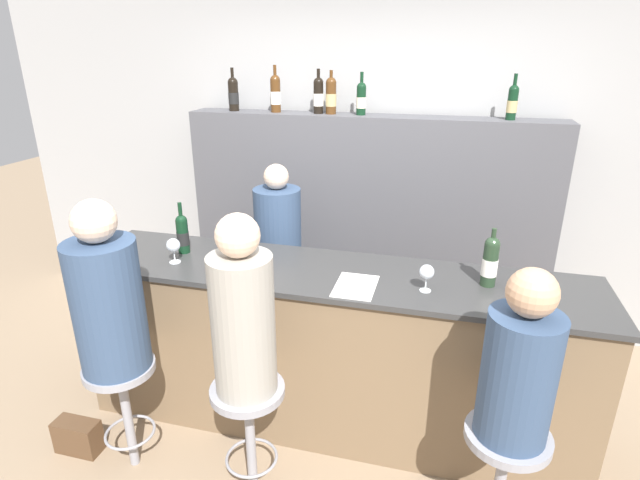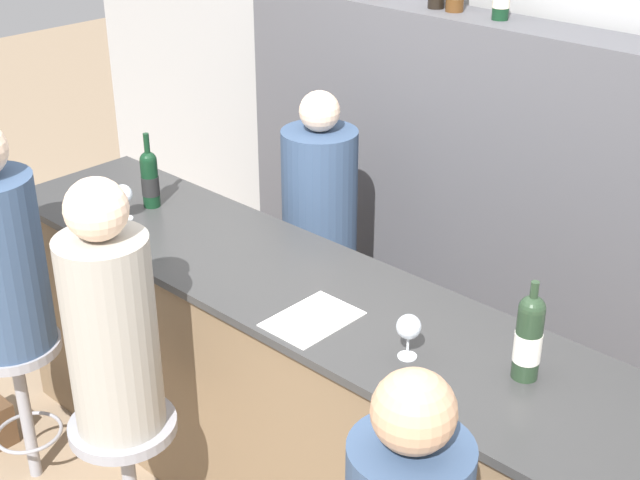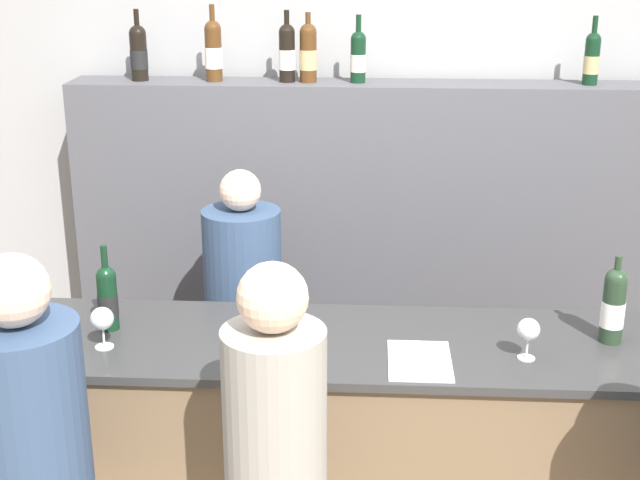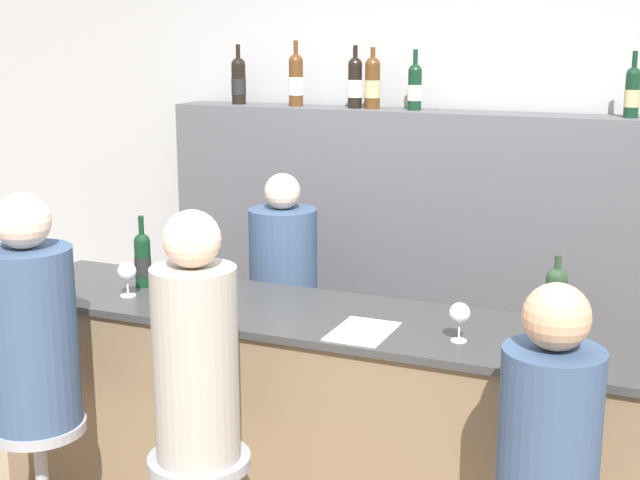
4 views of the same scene
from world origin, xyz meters
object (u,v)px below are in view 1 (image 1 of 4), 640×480
object	(u,v)px
wine_bottle_counter_0	(183,233)
wine_bottle_backbar_0	(233,94)
wine_bottle_backbar_1	(276,93)
bartender	(279,272)
wine_glass_1	(427,273)
bar_stool_left	(123,388)
wine_bottle_counter_1	(490,261)
guest_seated_middle	(243,316)
wine_bottle_backbar_3	(331,95)
guest_seated_right	(520,367)
bar_stool_right	(504,459)
bar_stool_middle	(249,411)
wine_glass_0	(173,246)
wine_bottle_backbar_5	(512,102)
handbag	(78,436)
guest_seated_left	(107,298)
wine_bottle_backbar_4	(361,98)
wine_bottle_backbar_2	(318,95)

from	to	relation	value
wine_bottle_counter_0	wine_bottle_backbar_0	xyz separation A→B (m)	(-0.14, 1.17, 0.72)
wine_bottle_backbar_1	bartender	xyz separation A→B (m)	(0.19, -0.58, -1.20)
wine_glass_1	bar_stool_left	xyz separation A→B (m)	(-1.51, -0.52, -0.62)
wine_bottle_counter_1	wine_bottle_counter_0	bearing A→B (deg)	180.00
guest_seated_middle	bartender	bearing A→B (deg)	102.21
wine_bottle_backbar_3	guest_seated_right	size ratio (longest dim) A/B	0.40
wine_glass_1	bar_stool_right	distance (m)	0.91
wine_bottle_backbar_3	wine_glass_1	distance (m)	1.72
wine_bottle_counter_0	bar_stool_middle	bearing A→B (deg)	-45.15
guest_seated_middle	bar_stool_right	bearing A→B (deg)	0.00
wine_glass_0	bar_stool_left	bearing A→B (deg)	-97.75
bartender	bar_stool_right	bearing A→B (deg)	-40.66
wine_bottle_backbar_5	wine_glass_1	size ratio (longest dim) A/B	2.07
bar_stool_middle	handbag	xyz separation A→B (m)	(-1.08, -0.00, -0.41)
guest_seated_left	wine_glass_1	bearing A→B (deg)	19.07
wine_bottle_counter_1	guest_seated_left	xyz separation A→B (m)	(-1.82, -0.68, -0.12)
wine_bottle_backbar_4	wine_glass_0	bearing A→B (deg)	-122.34
wine_bottle_counter_1	wine_bottle_backbar_2	xyz separation A→B (m)	(-1.23, 1.17, 0.71)
wine_bottle_backbar_0	handbag	distance (m)	2.57
wine_bottle_backbar_0	guest_seated_right	distance (m)	2.86
wine_bottle_backbar_0	wine_bottle_backbar_4	bearing A→B (deg)	-0.00
bar_stool_middle	wine_bottle_backbar_4	bearing A→B (deg)	84.12
wine_glass_0	guest_seated_left	xyz separation A→B (m)	(-0.07, -0.52, -0.08)
bar_stool_left	wine_bottle_backbar_1	bearing A→B (deg)	82.21
wine_glass_1	handbag	xyz separation A→B (m)	(-1.87, -0.52, -1.03)
wine_bottle_backbar_1	guest_seated_left	size ratio (longest dim) A/B	0.38
wine_bottle_backbar_4	wine_bottle_backbar_0	bearing A→B (deg)	180.00
wine_bottle_counter_0	guest_seated_left	world-z (taller)	guest_seated_left
bar_stool_right	wine_bottle_counter_0	bearing A→B (deg)	160.17
wine_bottle_backbar_1	wine_bottle_backbar_2	bearing A→B (deg)	-0.00
wine_bottle_counter_0	wine_bottle_backbar_2	bearing A→B (deg)	65.13
wine_bottle_counter_0	wine_glass_1	size ratio (longest dim) A/B	2.18
wine_glass_1	bar_stool_left	distance (m)	1.71
wine_glass_1	bar_stool_middle	bearing A→B (deg)	-146.58
wine_bottle_backbar_4	wine_glass_1	distance (m)	1.62
wine_bottle_backbar_2	bar_stool_middle	world-z (taller)	wine_bottle_backbar_2
wine_bottle_counter_1	wine_bottle_backbar_5	xyz separation A→B (m)	(0.12, 1.17, 0.69)
wine_bottle_backbar_0	guest_seated_left	size ratio (longest dim) A/B	0.36
wine_bottle_backbar_1	wine_glass_0	size ratio (longest dim) A/B	2.31
wine_bottle_counter_1	wine_bottle_backbar_3	size ratio (longest dim) A/B	1.02
guest_seated_middle	guest_seated_right	xyz separation A→B (m)	(1.20, 0.00, -0.06)
bar_stool_right	wine_bottle_backbar_3	bearing A→B (deg)	123.87
wine_glass_0	guest_seated_right	size ratio (longest dim) A/B	0.19
wine_bottle_backbar_2	bar_stool_left	size ratio (longest dim) A/B	0.49
wine_bottle_counter_0	bartender	distance (m)	0.86
bar_stool_left	guest_seated_middle	size ratio (longest dim) A/B	0.74
wine_bottle_counter_0	wine_bottle_backbar_5	world-z (taller)	wine_bottle_backbar_5
guest_seated_left	bartender	world-z (taller)	guest_seated_left
wine_bottle_backbar_3	bar_stool_left	world-z (taller)	wine_bottle_backbar_3
wine_bottle_backbar_0	bar_stool_middle	size ratio (longest dim) A/B	0.49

